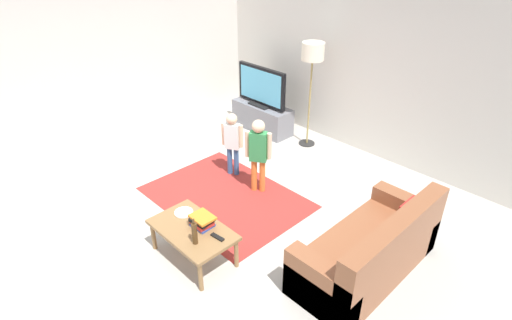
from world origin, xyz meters
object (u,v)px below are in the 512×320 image
Objects in this scene: bottle at (195,233)px; plate at (184,212)px; tv at (261,87)px; child_near_tv at (232,139)px; couch at (373,253)px; child_center at (258,150)px; tv_remote at (217,237)px; floor_lamp at (313,57)px; coffee_table at (193,232)px; book_stack at (202,221)px; tv_stand at (262,118)px.

bottle is 0.58m from plate.
tv is 1.09× the size of child_near_tv.
couch is 2.18m from plate.
tv_remote is at bearing -60.31° from child_center.
coffee_table is at bearing -73.55° from floor_lamp.
child_near_tv reaches higher than tv_remote.
book_stack reaches higher than coffee_table.
bottle reaches higher than plate.
floor_lamp is (-2.49, 1.92, 1.25)m from couch.
tv_remote is (2.22, -2.88, -0.42)m from tv.
tv_stand is at bearing 90.00° from tv.
tv_remote is at bearing 17.35° from coffee_table.
coffee_table is (1.90, -2.98, -0.48)m from tv.
tv_stand is at bearing 152.93° from couch.
tv_stand is 0.67× the size of couch.
tv reaches higher than couch.
book_stack is (0.05, 0.11, 0.12)m from coffee_table.
tv_remote is 0.62m from plate.
couch is at bearing -26.79° from tv.
floor_lamp is at bearing 8.90° from tv_stand.
child_center is at bearing -46.09° from tv.
bottle is (1.15, -3.28, -0.99)m from floor_lamp.
tv reaches higher than child_near_tv.
floor_lamp reaches higher than plate.
floor_lamp is at bearing 107.80° from book_stack.
bottle is (0.22, -0.12, 0.18)m from coffee_table.
child_center is 1.78m from bottle.
coffee_table is (1.90, -3.00, 0.13)m from tv_stand.
tv is (0.00, -0.02, 0.60)m from tv_stand.
bottle is (2.12, -3.12, 0.31)m from tv_stand.
tv is 0.61× the size of couch.
child_near_tv reaches higher than plate.
couch is 1.92m from bottle.
tv_remote is (0.10, 0.22, -0.12)m from bottle.
child_center is 3.51× the size of bottle.
child_center is (-2.04, 0.27, 0.38)m from couch.
book_stack is at bearing 66.87° from coffee_table.
tv is 3.57m from coffee_table.
child_center is at bearing 110.72° from book_stack.
tv_stand is at bearing 133.51° from child_center.
couch is 1.69m from tv_remote.
book_stack is 1.21× the size of plate.
tv_remote is (1.25, -3.06, -1.11)m from floor_lamp.
child_center reaches higher than plate.
plate is at bearing -61.82° from child_near_tv.
tv reaches higher than bottle.
tv_stand is 4.50× the size of book_stack.
tv reaches higher than plate.
couch is 8.18× the size of plate.
tv is at bearing 153.21° from couch.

